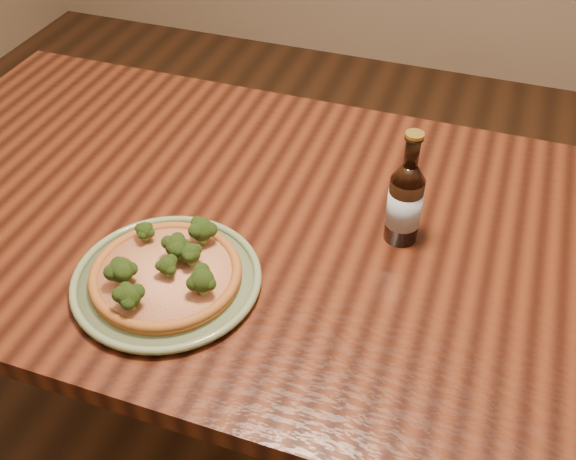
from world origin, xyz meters
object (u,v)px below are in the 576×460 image
(pizza, at_px, (166,272))
(beer_bottle, at_px, (405,202))
(table, at_px, (256,251))
(plate, at_px, (167,280))

(pizza, xyz_separation_m, beer_bottle, (0.35, 0.25, 0.06))
(table, relative_size, beer_bottle, 7.07)
(plate, bearing_deg, table, 71.14)
(plate, bearing_deg, beer_bottle, 35.51)
(pizza, bearing_deg, table, 71.34)
(pizza, height_order, beer_bottle, beer_bottle)
(table, xyz_separation_m, plate, (-0.07, -0.22, 0.10))
(plate, relative_size, beer_bottle, 1.43)
(table, xyz_separation_m, pizza, (-0.07, -0.22, 0.12))
(beer_bottle, bearing_deg, table, -178.28)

